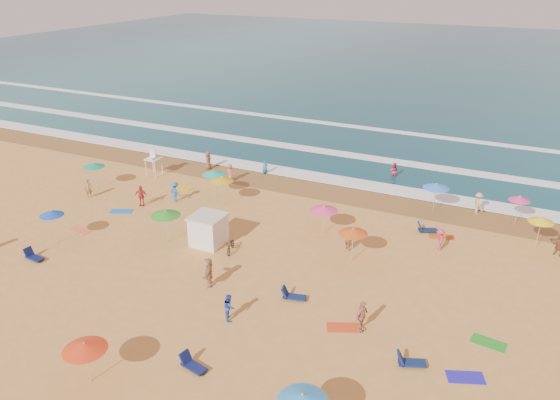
% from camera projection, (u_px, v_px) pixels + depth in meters
% --- Properties ---
extents(ground, '(220.00, 220.00, 0.00)m').
position_uv_depth(ground, '(230.00, 251.00, 36.25)').
color(ground, gold).
rests_on(ground, ground).
extents(ocean, '(220.00, 140.00, 0.18)m').
position_uv_depth(ocean, '(450.00, 62.00, 105.66)').
color(ocean, '#0C4756').
rests_on(ocean, ground).
extents(wet_sand, '(220.00, 220.00, 0.00)m').
position_uv_depth(wet_sand, '(304.00, 187.00, 46.58)').
color(wet_sand, olive).
rests_on(wet_sand, ground).
extents(surf_foam, '(200.00, 18.70, 0.05)m').
position_uv_depth(surf_foam, '(340.00, 156.00, 53.83)').
color(surf_foam, white).
rests_on(surf_foam, ground).
extents(cabana, '(2.00, 2.00, 2.00)m').
position_uv_depth(cabana, '(208.00, 231.00, 36.78)').
color(cabana, white).
rests_on(cabana, ground).
extents(cabana_roof, '(2.20, 2.20, 0.12)m').
position_uv_depth(cabana_roof, '(208.00, 216.00, 36.36)').
color(cabana_roof, silver).
rests_on(cabana_roof, cabana).
extents(bicycle, '(1.06, 1.79, 0.89)m').
position_uv_depth(bicycle, '(231.00, 246.00, 36.00)').
color(bicycle, black).
rests_on(bicycle, ground).
extents(lifeguard_stand, '(1.20, 1.20, 2.10)m').
position_uv_depth(lifeguard_stand, '(154.00, 164.00, 48.82)').
color(lifeguard_stand, white).
rests_on(lifeguard_stand, ground).
extents(beach_umbrellas, '(44.74, 27.70, 0.76)m').
position_uv_depth(beach_umbrellas, '(305.00, 237.00, 33.42)').
color(beach_umbrellas, '#FD387E').
rests_on(beach_umbrellas, ground).
extents(loungers, '(42.05, 20.12, 0.34)m').
position_uv_depth(loungers, '(307.00, 296.00, 31.02)').
color(loungers, '#0F184E').
rests_on(loungers, ground).
extents(towels, '(53.05, 21.23, 0.03)m').
position_uv_depth(towels, '(243.00, 263.00, 34.71)').
color(towels, '#D4481A').
rests_on(towels, ground).
extents(beachgoers, '(36.45, 28.76, 2.05)m').
position_uv_depth(beachgoers, '(267.00, 220.00, 38.69)').
color(beachgoers, '#2662B2').
rests_on(beachgoers, ground).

